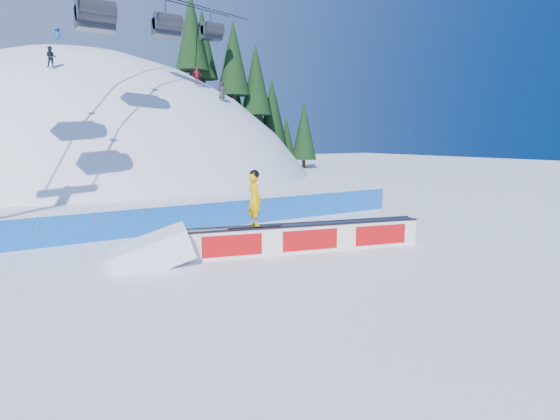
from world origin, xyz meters
TOP-DOWN VIEW (x-y plane):
  - ground at (0.00, 0.00)m, footprint 160.00×160.00m
  - snow_hill at (0.00, 42.00)m, footprint 64.00×64.00m
  - treeline at (21.45, 42.01)m, footprint 20.62×12.24m
  - safety_fence at (0.00, 4.50)m, footprint 22.05×0.05m
  - rail_box at (1.42, -1.28)m, footprint 8.73×2.89m
  - snow_ramp at (-3.94, 0.16)m, footprint 3.13×2.39m
  - snowboarder at (-0.52, -0.76)m, footprint 1.95×0.83m
  - distant_skiers at (2.34, 30.46)m, footprint 16.05×11.05m

SIDE VIEW (x-z plane):
  - snow_hill at x=0.00m, z-range -50.00..14.00m
  - ground at x=0.00m, z-range 0.00..0.00m
  - snow_ramp at x=-3.94m, z-range -0.87..0.87m
  - rail_box at x=1.42m, z-range -0.01..1.06m
  - safety_fence at x=0.00m, z-range -0.05..1.25m
  - snowboarder at x=-0.52m, z-range 1.05..3.06m
  - treeline at x=21.45m, z-range 0.38..20.62m
  - distant_skiers at x=2.34m, z-range 7.86..14.96m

